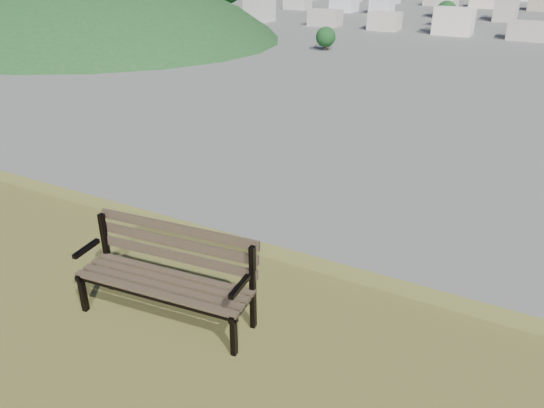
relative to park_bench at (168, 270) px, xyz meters
The scene contains 2 objects.
park_bench is the anchor object (origin of this frame).
green_wooded_hill 203.59m from the park_bench, 138.64° to the left, with size 176.47×141.17×88.23m.
Camera 1 is at (3.02, -0.29, 28.04)m, focal length 35.00 mm.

